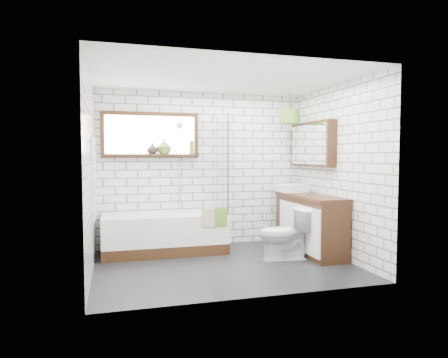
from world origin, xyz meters
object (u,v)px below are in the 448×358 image
object	(u,v)px
basin	(292,188)
pendant	(290,117)
vanity	(310,223)
bathtub	(165,233)
toilet	(284,233)

from	to	relation	value
basin	pendant	size ratio (longest dim) A/B	1.39
vanity	basin	world-z (taller)	basin
bathtub	vanity	xyz separation A→B (m)	(2.14, -0.56, 0.14)
basin	toilet	bearing A→B (deg)	-121.58
pendant	basin	bearing A→B (deg)	30.80
toilet	pendant	bearing A→B (deg)	156.68
vanity	basin	xyz separation A→B (m)	(-0.06, 0.50, 0.51)
basin	vanity	bearing A→B (deg)	-83.16
vanity	pendant	xyz separation A→B (m)	(-0.14, 0.45, 1.66)
bathtub	toilet	world-z (taller)	toilet
bathtub	pendant	world-z (taller)	pendant
vanity	pendant	bearing A→B (deg)	107.13
basin	toilet	xyz separation A→B (m)	(-0.49, -0.79, -0.58)
vanity	toilet	xyz separation A→B (m)	(-0.55, -0.29, -0.07)
bathtub	basin	bearing A→B (deg)	-1.64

